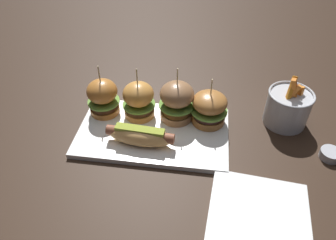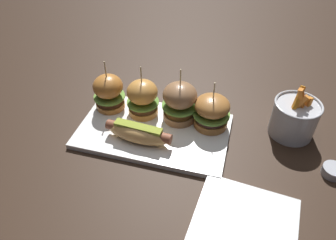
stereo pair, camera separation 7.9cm
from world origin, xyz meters
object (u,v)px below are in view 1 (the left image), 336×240
object	(u,v)px
platter_main	(153,132)
slider_center_left	(139,100)
slider_far_left	(103,97)
slider_center_right	(177,101)
side_plate	(259,217)
sauce_ramekin	(330,154)
fries_bucket	(288,107)
slider_far_right	(209,108)
hot_dog	(140,135)

from	to	relation	value
platter_main	slider_center_left	world-z (taller)	slider_center_left
slider_far_left	slider_center_right	xyz separation A→B (m)	(0.20, 0.00, 0.00)
side_plate	slider_far_left	bearing A→B (deg)	145.44
slider_far_left	sauce_ramekin	distance (m)	0.59
platter_main	slider_center_right	bearing A→B (deg)	48.57
side_plate	platter_main	bearing A→B (deg)	139.48
slider_center_right	fries_bucket	xyz separation A→B (m)	(0.29, 0.04, -0.02)
slider_far_left	slider_center_left	world-z (taller)	same
side_plate	slider_far_right	bearing A→B (deg)	112.71
hot_dog	slider_center_left	bearing A→B (deg)	102.76
slider_center_left	slider_far_right	bearing A→B (deg)	-0.24
slider_center_left	side_plate	world-z (taller)	slider_center_left
hot_dog	sauce_ramekin	world-z (taller)	hot_dog
platter_main	slider_center_left	distance (m)	0.09
slider_far_left	side_plate	size ratio (longest dim) A/B	0.73
slider_far_left	side_plate	distance (m)	0.49
slider_far_left	fries_bucket	distance (m)	0.49
platter_main	slider_far_left	size ratio (longest dim) A/B	2.65
slider_center_left	slider_far_right	size ratio (longest dim) A/B	1.10
platter_main	hot_dog	xyz separation A→B (m)	(-0.02, -0.05, 0.03)
slider_center_right	sauce_ramekin	xyz separation A→B (m)	(0.38, -0.08, -0.06)
hot_dog	sauce_ramekin	xyz separation A→B (m)	(0.46, 0.03, -0.03)
slider_center_left	side_plate	xyz separation A→B (m)	(0.30, -0.27, -0.06)
slider_center_right	fries_bucket	distance (m)	0.29
slider_center_left	sauce_ramekin	distance (m)	0.49
slider_far_left	fries_bucket	world-z (taller)	slider_far_left
slider_center_left	hot_dog	bearing A→B (deg)	-77.24
hot_dog	fries_bucket	world-z (taller)	fries_bucket
platter_main	slider_center_left	size ratio (longest dim) A/B	2.65
slider_center_left	slider_far_left	bearing A→B (deg)	179.78
slider_center_left	slider_center_right	world-z (taller)	slider_center_right
hot_dog	side_plate	size ratio (longest dim) A/B	0.85
fries_bucket	platter_main	bearing A→B (deg)	-164.20
fries_bucket	slider_far_right	bearing A→B (deg)	-168.72
slider_far_left	slider_center_left	distance (m)	0.10
slider_center_left	slider_center_right	bearing A→B (deg)	1.97
slider_center_right	slider_far_right	world-z (taller)	slider_center_right
slider_center_left	fries_bucket	bearing A→B (deg)	5.87
side_plate	slider_center_left	bearing A→B (deg)	137.66
slider_center_left	side_plate	bearing A→B (deg)	-42.34
platter_main	slider_center_right	xyz separation A→B (m)	(0.05, 0.06, 0.06)
slider_far_right	hot_dog	bearing A→B (deg)	-147.21
slider_center_right	fries_bucket	world-z (taller)	slider_center_right
slider_far_left	side_plate	xyz separation A→B (m)	(0.40, -0.27, -0.06)
slider_far_left	slider_far_right	bearing A→B (deg)	-0.23
slider_center_left	fries_bucket	world-z (taller)	slider_center_left
slider_far_right	fries_bucket	size ratio (longest dim) A/B	0.92
hot_dog	slider_far_left	size ratio (longest dim) A/B	1.17
sauce_ramekin	platter_main	bearing A→B (deg)	177.03
slider_center_left	slider_center_right	distance (m)	0.10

